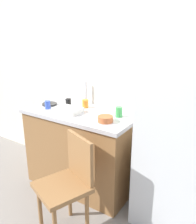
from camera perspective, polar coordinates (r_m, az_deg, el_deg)
back_wall at (r=2.59m, az=6.68°, el=10.21°), size 4.80×0.10×2.67m
cabinet_base at (r=2.76m, az=-3.84°, el=-9.08°), size 1.18×0.60×0.86m
countertop at (r=2.58m, az=-4.06°, el=-0.21°), size 1.22×0.64×0.04m
faucet at (r=2.79m, az=-2.89°, el=4.55°), size 0.02×0.02×0.26m
refrigerator at (r=2.24m, az=18.06°, el=-8.30°), size 0.59×0.57×1.47m
chair at (r=2.13m, az=-7.12°, el=-16.15°), size 0.52×0.52×0.89m
dish_tray at (r=2.54m, az=-7.14°, el=0.48°), size 0.28×0.20×0.05m
terracotta_bowl at (r=2.26m, az=1.77°, el=-1.68°), size 0.15×0.15×0.06m
hotplate at (r=2.84m, az=-11.45°, el=1.87°), size 0.17×0.17×0.02m
cup_green at (r=2.39m, az=4.99°, el=0.01°), size 0.07×0.07×0.10m
cup_black at (r=2.77m, az=-7.07°, el=2.35°), size 0.06×0.06×0.08m
cup_orange at (r=2.68m, az=-3.04°, el=2.01°), size 0.07×0.07×0.09m
cup_blue at (r=2.69m, az=-11.88°, el=1.71°), size 0.06×0.06×0.09m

